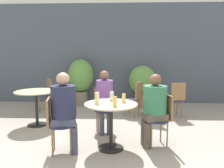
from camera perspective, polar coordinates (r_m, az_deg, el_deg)
ground_plane at (r=3.40m, az=-2.79°, el=-18.15°), size 20.00×20.00×0.00m
storefront_wall at (r=6.72m, az=-0.05°, el=7.84°), size 10.00×0.06×3.00m
cafe_table_near at (r=3.42m, az=-0.28°, el=-7.60°), size 0.83×0.83×0.73m
cafe_table_far at (r=4.82m, az=-19.19°, el=-3.43°), size 0.86×0.86×0.73m
bistro_chair_0 at (r=3.67m, az=12.95°, el=-7.89°), size 0.43×0.41×0.84m
bistro_chair_1 at (r=4.25m, az=-2.19°, el=-5.56°), size 0.41×0.43×0.84m
bistro_chair_2 at (r=3.41m, az=-14.60°, el=-9.16°), size 0.43×0.41×0.84m
bistro_chair_3 at (r=4.95m, az=10.66°, el=-3.79°), size 0.43×0.44×0.84m
bistro_chair_4 at (r=5.25m, az=6.10°, el=-3.05°), size 0.45×0.44×0.84m
bistro_chair_5 at (r=5.33m, az=16.46°, el=-3.15°), size 0.41×0.43×0.84m
bistro_chair_6 at (r=6.08m, az=-16.89°, el=-1.86°), size 0.46×0.45×0.84m
seated_person_0 at (r=3.57m, az=10.88°, el=-5.22°), size 0.42×0.39×1.18m
seated_person_1 at (r=4.07m, az=-1.93°, el=-3.31°), size 0.32×0.35×1.19m
seated_person_2 at (r=3.35m, az=-12.24°, el=-5.73°), size 0.42×0.38×1.22m
beer_glass_0 at (r=3.45m, az=3.09°, el=-3.69°), size 0.06×0.06×0.14m
beer_glass_1 at (r=3.58m, az=-0.06°, el=-3.17°), size 0.07×0.07×0.15m
beer_glass_2 at (r=3.36m, az=-3.96°, el=-3.66°), size 0.07×0.07×0.18m
beer_glass_3 at (r=3.16m, az=0.72°, el=-4.63°), size 0.06×0.06×0.15m
potted_plant_0 at (r=6.45m, az=-8.15°, el=1.61°), size 0.74×0.74×1.35m
potted_plant_1 at (r=6.30m, az=7.93°, el=0.47°), size 0.77×0.77×1.17m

